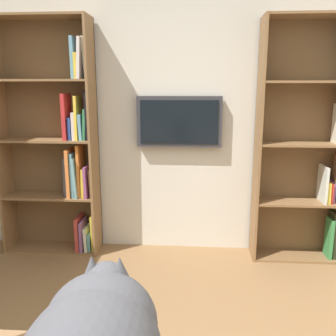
% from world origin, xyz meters
% --- Properties ---
extents(wall_back, '(4.52, 0.06, 2.70)m').
position_xyz_m(wall_back, '(0.00, -2.23, 1.35)').
color(wall_back, beige).
rests_on(wall_back, ground).
extents(bookshelf_left, '(0.83, 0.28, 2.11)m').
position_xyz_m(bookshelf_left, '(-1.24, -2.07, 1.03)').
color(bookshelf_left, brown).
rests_on(bookshelf_left, ground).
extents(bookshelf_right, '(0.88, 0.28, 2.13)m').
position_xyz_m(bookshelf_right, '(1.05, -2.07, 1.02)').
color(bookshelf_right, brown).
rests_on(bookshelf_right, ground).
extents(wall_mounted_tv, '(0.77, 0.07, 0.46)m').
position_xyz_m(wall_mounted_tv, '(-0.05, -2.15, 1.23)').
color(wall_mounted_tv, '#333338').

